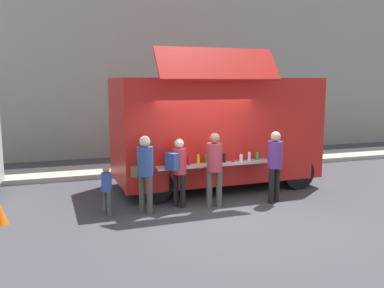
# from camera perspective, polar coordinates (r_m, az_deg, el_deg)

# --- Properties ---
(ground_plane) EXTENTS (60.00, 60.00, 0.00)m
(ground_plane) POSITION_cam_1_polar(r_m,az_deg,el_deg) (9.41, 4.07, -9.52)
(ground_plane) COLOR #38383D
(curb_strip) EXTENTS (28.00, 1.60, 0.15)m
(curb_strip) POSITION_cam_1_polar(r_m,az_deg,el_deg) (13.45, -17.23, -3.95)
(curb_strip) COLOR #9E998E
(curb_strip) RESTS_ON ground
(building_behind) EXTENTS (32.00, 2.40, 9.67)m
(building_behind) POSITION_cam_1_polar(r_m,az_deg,el_deg) (17.18, -14.80, 14.83)
(building_behind) COLOR gray
(building_behind) RESTS_ON ground
(food_truck_main) EXTENTS (5.54, 3.13, 3.74)m
(food_truck_main) POSITION_cam_1_polar(r_m,az_deg,el_deg) (11.38, 3.26, 2.20)
(food_truck_main) COLOR red
(food_truck_main) RESTS_ON ground
(trash_bin) EXTENTS (0.60, 0.60, 0.94)m
(trash_bin) POSITION_cam_1_polar(r_m,az_deg,el_deg) (15.51, 14.60, -0.69)
(trash_bin) COLOR #2D5F3A
(trash_bin) RESTS_ON ground
(customer_front_ordering) EXTENTS (0.36, 0.36, 1.77)m
(customer_front_ordering) POSITION_cam_1_polar(r_m,az_deg,el_deg) (9.54, 3.15, -2.69)
(customer_front_ordering) COLOR #4B4B43
(customer_front_ordering) RESTS_ON ground
(customer_mid_with_backpack) EXTENTS (0.53, 0.47, 1.63)m
(customer_mid_with_backpack) POSITION_cam_1_polar(r_m,az_deg,el_deg) (9.53, -1.94, -3.04)
(customer_mid_with_backpack) COLOR black
(customer_mid_with_backpack) RESTS_ON ground
(customer_rear_waiting) EXTENTS (0.47, 0.53, 1.75)m
(customer_rear_waiting) POSITION_cam_1_polar(r_m,az_deg,el_deg) (9.20, -6.60, -3.28)
(customer_rear_waiting) COLOR #4A453F
(customer_rear_waiting) RESTS_ON ground
(customer_extra_browsing) EXTENTS (0.36, 0.36, 1.75)m
(customer_extra_browsing) POSITION_cam_1_polar(r_m,az_deg,el_deg) (10.11, 11.48, -2.25)
(customer_extra_browsing) COLOR black
(customer_extra_browsing) RESTS_ON ground
(child_near_queue) EXTENTS (0.23, 0.23, 1.12)m
(child_near_queue) POSITION_cam_1_polar(r_m,az_deg,el_deg) (9.22, -11.83, -5.74)
(child_near_queue) COLOR #494545
(child_near_queue) RESTS_ON ground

